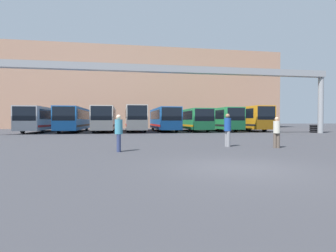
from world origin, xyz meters
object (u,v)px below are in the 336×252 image
pedestrian_near_left (119,132)px  bus_slot_2 (105,118)px  bus_slot_6 (219,118)px  bus_slot_7 (246,117)px  bus_slot_3 (135,117)px  pedestrian_near_right (277,132)px  bus_slot_0 (42,118)px  bus_slot_4 (164,118)px  tire_stack (314,129)px  bus_slot_5 (193,119)px  bus_slot_1 (74,118)px  pedestrian_far_center (228,129)px

pedestrian_near_left → bus_slot_2: bearing=-178.2°
bus_slot_2 → pedestrian_near_left: size_ratio=6.16×
bus_slot_2 → bus_slot_6: (15.78, 0.25, -0.03)m
bus_slot_2 → bus_slot_7: (19.73, 0.15, 0.08)m
bus_slot_2 → bus_slot_3: bearing=9.2°
bus_slot_7 → pedestrian_near_right: (-9.21, -22.31, -1.03)m
bus_slot_0 → bus_slot_3: (11.84, -0.05, 0.12)m
bus_slot_4 → bus_slot_6: 7.90m
bus_slot_0 → bus_slot_6: 23.68m
tire_stack → bus_slot_4: bearing=156.4°
bus_slot_4 → bus_slot_5: bus_slot_4 is taller
bus_slot_3 → bus_slot_6: (11.84, -0.39, -0.10)m
bus_slot_1 → bus_slot_5: 15.81m
bus_slot_4 → pedestrian_near_right: size_ratio=7.22×
bus_slot_5 → tire_stack: bearing=-26.8°
bus_slot_3 → bus_slot_6: bearing=-1.9°
bus_slot_2 → pedestrian_near_left: 22.56m
bus_slot_0 → bus_slot_2: bus_slot_2 is taller
bus_slot_5 → pedestrian_near_left: (-9.67, -22.23, -0.78)m
bus_slot_6 → pedestrian_far_center: bearing=-109.6°
bus_slot_1 → tire_stack: size_ratio=11.69×
bus_slot_3 → pedestrian_near_left: size_ratio=6.89×
pedestrian_near_left → bus_slot_7: bearing=138.4°
pedestrian_far_center → pedestrian_near_right: 2.58m
bus_slot_0 → pedestrian_near_left: (10.06, -23.13, -0.83)m
bus_slot_0 → bus_slot_2: (7.89, -0.69, 0.06)m
bus_slot_1 → bus_slot_2: size_ratio=1.12×
pedestrian_far_center → pedestrian_near_left: bearing=92.0°
bus_slot_2 → bus_slot_4: (7.89, 0.61, -0.04)m
bus_slot_6 → pedestrian_near_left: 26.47m
bus_slot_5 → pedestrian_near_right: (-1.31, -21.95, -0.82)m
tire_stack → bus_slot_3: bearing=160.4°
pedestrian_far_center → pedestrian_near_right: size_ratio=1.11×
bus_slot_2 → bus_slot_3: (3.95, 0.64, 0.06)m
bus_slot_2 → bus_slot_7: bus_slot_7 is taller
bus_slot_3 → bus_slot_7: bearing=-1.8°
pedestrian_near_right → bus_slot_0: bearing=150.9°
bus_slot_4 → bus_slot_6: size_ratio=1.06×
bus_slot_0 → pedestrian_near_right: (18.41, -22.85, -0.88)m
pedestrian_near_right → bus_slot_4: bearing=118.7°
bus_slot_6 → bus_slot_1: bearing=178.8°
bus_slot_1 → bus_slot_2: 4.00m
bus_slot_4 → tire_stack: (17.22, -7.53, -1.31)m
bus_slot_7 → pedestrian_far_center: bus_slot_7 is taller
bus_slot_1 → bus_slot_3: (7.89, -0.01, 0.11)m
bus_slot_7 → bus_slot_6: bearing=178.6°
bus_slot_2 → bus_slot_6: bus_slot_2 is taller
pedestrian_far_center → tire_stack: (16.91, 14.11, -0.51)m
bus_slot_1 → pedestrian_far_center: size_ratio=6.53×
bus_slot_0 → bus_slot_4: bus_slot_4 is taller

